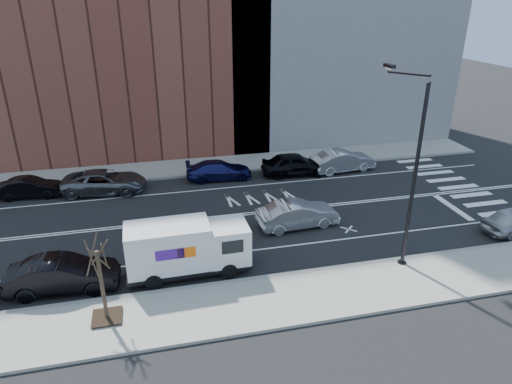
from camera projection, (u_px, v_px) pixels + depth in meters
name	position (u px, v px, depth m)	size (l,w,h in m)	color
ground	(235.00, 215.00, 27.81)	(120.00, 120.00, 0.00)	black
sidewalk_near	(274.00, 301.00, 19.94)	(44.00, 3.60, 0.15)	gray
sidewalk_far	(214.00, 165.00, 35.62)	(44.00, 3.60, 0.15)	gray
curb_near	(263.00, 278.00, 21.53)	(44.00, 0.25, 0.17)	gray
curb_far	(217.00, 173.00, 34.01)	(44.00, 0.25, 0.17)	gray
crosswalk	(464.00, 191.00, 31.20)	(3.00, 14.00, 0.01)	white
road_markings	(235.00, 215.00, 27.80)	(40.00, 8.60, 0.01)	white
bldg_brick	(94.00, 13.00, 35.59)	(26.00, 10.00, 22.00)	brown
streetlight	(410.00, 166.00, 21.10)	(0.44, 4.02, 9.34)	black
street_tree	(103.00, 292.00, 18.25)	(1.20, 1.20, 3.75)	black
fedex_van	(187.00, 248.00, 21.53)	(5.89, 2.18, 2.67)	black
far_parked_b	(30.00, 188.00, 30.04)	(1.41, 4.04, 1.33)	black
far_parked_c	(104.00, 182.00, 30.73)	(2.52, 5.47, 1.52)	#575A60
far_parked_d	(219.00, 170.00, 32.94)	(1.92, 4.71, 1.37)	#181854
far_parked_e	(295.00, 164.00, 33.67)	(1.97, 4.90, 1.67)	black
far_parked_f	(343.00, 161.00, 34.43)	(1.71, 4.91, 1.62)	#B6B6BB
driving_sedan	(298.00, 214.00, 26.18)	(1.64, 4.70, 1.55)	#B0B1B6
near_parked_rear_a	(63.00, 275.00, 20.52)	(1.69, 4.86, 1.60)	black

